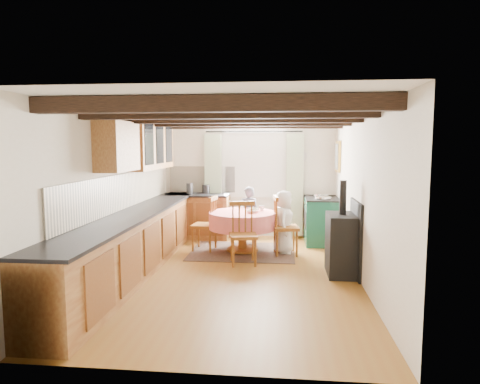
# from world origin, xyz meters

# --- Properties ---
(floor) EXTENTS (3.60, 5.50, 0.00)m
(floor) POSITION_xyz_m (0.00, 0.00, 0.00)
(floor) COLOR brown
(floor) RESTS_ON ground
(ceiling) EXTENTS (3.60, 5.50, 0.00)m
(ceiling) POSITION_xyz_m (0.00, 0.00, 2.40)
(ceiling) COLOR white
(ceiling) RESTS_ON ground
(wall_back) EXTENTS (3.60, 0.00, 2.40)m
(wall_back) POSITION_xyz_m (0.00, 2.75, 1.20)
(wall_back) COLOR silver
(wall_back) RESTS_ON ground
(wall_front) EXTENTS (3.60, 0.00, 2.40)m
(wall_front) POSITION_xyz_m (0.00, -2.75, 1.20)
(wall_front) COLOR silver
(wall_front) RESTS_ON ground
(wall_left) EXTENTS (0.00, 5.50, 2.40)m
(wall_left) POSITION_xyz_m (-1.80, 0.00, 1.20)
(wall_left) COLOR silver
(wall_left) RESTS_ON ground
(wall_right) EXTENTS (0.00, 5.50, 2.40)m
(wall_right) POSITION_xyz_m (1.80, 0.00, 1.20)
(wall_right) COLOR silver
(wall_right) RESTS_ON ground
(beam_a) EXTENTS (3.60, 0.16, 0.16)m
(beam_a) POSITION_xyz_m (0.00, -2.00, 2.31)
(beam_a) COLOR black
(beam_a) RESTS_ON ceiling
(beam_b) EXTENTS (3.60, 0.16, 0.16)m
(beam_b) POSITION_xyz_m (0.00, -1.00, 2.31)
(beam_b) COLOR black
(beam_b) RESTS_ON ceiling
(beam_c) EXTENTS (3.60, 0.16, 0.16)m
(beam_c) POSITION_xyz_m (0.00, 0.00, 2.31)
(beam_c) COLOR black
(beam_c) RESTS_ON ceiling
(beam_d) EXTENTS (3.60, 0.16, 0.16)m
(beam_d) POSITION_xyz_m (0.00, 1.00, 2.31)
(beam_d) COLOR black
(beam_d) RESTS_ON ceiling
(beam_e) EXTENTS (3.60, 0.16, 0.16)m
(beam_e) POSITION_xyz_m (0.00, 2.00, 2.31)
(beam_e) COLOR black
(beam_e) RESTS_ON ceiling
(splash_left) EXTENTS (0.02, 4.50, 0.55)m
(splash_left) POSITION_xyz_m (-1.78, 0.30, 1.20)
(splash_left) COLOR beige
(splash_left) RESTS_ON wall_left
(splash_back) EXTENTS (1.40, 0.02, 0.55)m
(splash_back) POSITION_xyz_m (-1.00, 2.73, 1.20)
(splash_back) COLOR beige
(splash_back) RESTS_ON wall_back
(base_cabinet_left) EXTENTS (0.60, 5.30, 0.88)m
(base_cabinet_left) POSITION_xyz_m (-1.50, 0.00, 0.44)
(base_cabinet_left) COLOR #A2773D
(base_cabinet_left) RESTS_ON floor
(base_cabinet_back) EXTENTS (1.30, 0.60, 0.88)m
(base_cabinet_back) POSITION_xyz_m (-1.05, 2.45, 0.44)
(base_cabinet_back) COLOR #A2773D
(base_cabinet_back) RESTS_ON floor
(worktop_left) EXTENTS (0.64, 5.30, 0.04)m
(worktop_left) POSITION_xyz_m (-1.48, 0.00, 0.90)
(worktop_left) COLOR black
(worktop_left) RESTS_ON base_cabinet_left
(worktop_back) EXTENTS (1.30, 0.64, 0.04)m
(worktop_back) POSITION_xyz_m (-1.05, 2.43, 0.90)
(worktop_back) COLOR black
(worktop_back) RESTS_ON base_cabinet_back
(wall_cabinet_glass) EXTENTS (0.34, 1.80, 0.90)m
(wall_cabinet_glass) POSITION_xyz_m (-1.63, 1.20, 1.95)
(wall_cabinet_glass) COLOR #A2773D
(wall_cabinet_glass) RESTS_ON wall_left
(wall_cabinet_solid) EXTENTS (0.34, 0.90, 0.70)m
(wall_cabinet_solid) POSITION_xyz_m (-1.63, -0.30, 1.90)
(wall_cabinet_solid) COLOR #A2773D
(wall_cabinet_solid) RESTS_ON wall_left
(window_frame) EXTENTS (1.34, 0.03, 1.54)m
(window_frame) POSITION_xyz_m (0.10, 2.73, 1.60)
(window_frame) COLOR white
(window_frame) RESTS_ON wall_back
(window_pane) EXTENTS (1.20, 0.01, 1.40)m
(window_pane) POSITION_xyz_m (0.10, 2.74, 1.60)
(window_pane) COLOR white
(window_pane) RESTS_ON wall_back
(curtain_left) EXTENTS (0.35, 0.10, 2.10)m
(curtain_left) POSITION_xyz_m (-0.75, 2.65, 1.10)
(curtain_left) COLOR #B3BBA1
(curtain_left) RESTS_ON wall_back
(curtain_right) EXTENTS (0.35, 0.10, 2.10)m
(curtain_right) POSITION_xyz_m (0.95, 2.65, 1.10)
(curtain_right) COLOR #B3BBA1
(curtain_right) RESTS_ON wall_back
(curtain_rod) EXTENTS (2.00, 0.03, 0.03)m
(curtain_rod) POSITION_xyz_m (0.10, 2.65, 2.20)
(curtain_rod) COLOR black
(curtain_rod) RESTS_ON wall_back
(wall_picture) EXTENTS (0.04, 0.50, 0.60)m
(wall_picture) POSITION_xyz_m (1.77, 2.30, 1.70)
(wall_picture) COLOR gold
(wall_picture) RESTS_ON wall_right
(wall_plate) EXTENTS (0.30, 0.02, 0.30)m
(wall_plate) POSITION_xyz_m (1.05, 2.72, 1.70)
(wall_plate) COLOR silver
(wall_plate) RESTS_ON wall_back
(rug) EXTENTS (1.86, 1.44, 0.01)m
(rug) POSITION_xyz_m (-0.01, 1.34, 0.01)
(rug) COLOR brown
(rug) RESTS_ON floor
(dining_table) EXTENTS (1.21, 1.21, 0.73)m
(dining_table) POSITION_xyz_m (-0.01, 1.34, 0.36)
(dining_table) COLOR #D8786F
(dining_table) RESTS_ON floor
(chair_near) EXTENTS (0.51, 0.53, 1.01)m
(chair_near) POSITION_xyz_m (0.08, 0.56, 0.51)
(chair_near) COLOR brown
(chair_near) RESTS_ON floor
(chair_left) EXTENTS (0.50, 0.48, 1.00)m
(chair_left) POSITION_xyz_m (-0.72, 1.39, 0.50)
(chair_left) COLOR brown
(chair_left) RESTS_ON floor
(chair_right) EXTENTS (0.52, 0.50, 1.04)m
(chair_right) POSITION_xyz_m (0.76, 1.25, 0.52)
(chair_right) COLOR brown
(chair_right) RESTS_ON floor
(aga_range) EXTENTS (0.65, 1.00, 0.92)m
(aga_range) POSITION_xyz_m (1.47, 2.21, 0.46)
(aga_range) COLOR #144A35
(aga_range) RESTS_ON floor
(cast_iron_stove) EXTENTS (0.42, 0.70, 1.41)m
(cast_iron_stove) POSITION_xyz_m (1.58, 0.18, 0.70)
(cast_iron_stove) COLOR black
(cast_iron_stove) RESTS_ON floor
(child_far) EXTENTS (0.45, 0.33, 1.12)m
(child_far) POSITION_xyz_m (0.05, 2.04, 0.56)
(child_far) COLOR #4D4E5C
(child_far) RESTS_ON floor
(child_right) EXTENTS (0.39, 0.57, 1.12)m
(child_right) POSITION_xyz_m (0.73, 1.35, 0.56)
(child_right) COLOR white
(child_right) RESTS_ON floor
(bowl_a) EXTENTS (0.28, 0.28, 0.05)m
(bowl_a) POSITION_xyz_m (0.16, 1.28, 0.75)
(bowl_a) COLOR silver
(bowl_a) RESTS_ON dining_table
(bowl_b) EXTENTS (0.20, 0.20, 0.06)m
(bowl_b) POSITION_xyz_m (0.19, 1.44, 0.76)
(bowl_b) COLOR silver
(bowl_b) RESTS_ON dining_table
(cup) EXTENTS (0.12, 0.12, 0.09)m
(cup) POSITION_xyz_m (0.32, 1.58, 0.77)
(cup) COLOR silver
(cup) RESTS_ON dining_table
(canister_tall) EXTENTS (0.13, 0.13, 0.23)m
(canister_tall) POSITION_xyz_m (-1.20, 2.39, 1.03)
(canister_tall) COLOR #262628
(canister_tall) RESTS_ON worktop_back
(canister_wide) EXTENTS (0.16, 0.16, 0.18)m
(canister_wide) POSITION_xyz_m (-0.89, 2.55, 1.01)
(canister_wide) COLOR #262628
(canister_wide) RESTS_ON worktop_back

